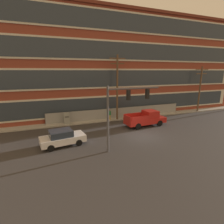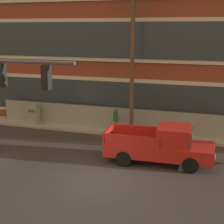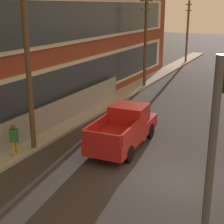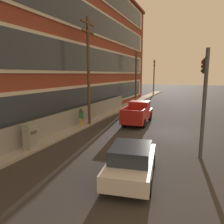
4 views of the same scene
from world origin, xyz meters
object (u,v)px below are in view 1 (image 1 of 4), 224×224
at_px(utility_pole_near_corner, 117,85).
at_px(electrical_cabinet, 67,119).
at_px(utility_pole_midblock, 200,87).
at_px(pickup_truck_red, 146,119).
at_px(traffic_signal_mast, 123,105).
at_px(pedestrian_near_cabinet, 109,114).
at_px(sedan_white, 62,138).

relative_size(utility_pole_near_corner, electrical_cabinet, 5.53).
bearing_deg(utility_pole_midblock, electrical_cabinet, 179.42).
distance_m(pickup_truck_red, utility_pole_near_corner, 6.21).
bearing_deg(electrical_cabinet, traffic_signal_mast, -67.44).
relative_size(utility_pole_midblock, pedestrian_near_cabinet, 4.65).
xyz_separation_m(sedan_white, utility_pole_near_corner, (8.40, 6.42, 4.31)).
height_order(utility_pole_near_corner, electrical_cabinet, utility_pole_near_corner).
bearing_deg(electrical_cabinet, utility_pole_midblock, -0.58).
bearing_deg(electrical_cabinet, pedestrian_near_cabinet, -0.26).
relative_size(traffic_signal_mast, utility_pole_near_corner, 0.64).
relative_size(utility_pole_midblock, electrical_cabinet, 4.67).
xyz_separation_m(utility_pole_midblock, pedestrian_near_cabinet, (-16.66, 0.20, -3.43)).
bearing_deg(electrical_cabinet, pickup_truck_red, -22.48).
height_order(electrical_cabinet, pedestrian_near_cabinet, pedestrian_near_cabinet).
bearing_deg(pedestrian_near_cabinet, traffic_signal_mast, -102.65).
distance_m(sedan_white, pedestrian_near_cabinet, 9.85).
relative_size(pickup_truck_red, pedestrian_near_cabinet, 3.33).
height_order(pickup_truck_red, electrical_cabinet, pickup_truck_red).
height_order(pickup_truck_red, utility_pole_midblock, utility_pole_midblock).
relative_size(sedan_white, pedestrian_near_cabinet, 2.63).
bearing_deg(pedestrian_near_cabinet, pickup_truck_red, -47.43).
distance_m(pickup_truck_red, pedestrian_near_cabinet, 5.47).
xyz_separation_m(sedan_white, pedestrian_near_cabinet, (7.28, 6.63, 0.18)).
height_order(traffic_signal_mast, utility_pole_near_corner, utility_pole_near_corner).
distance_m(traffic_signal_mast, sedan_white, 6.80).
relative_size(electrical_cabinet, pedestrian_near_cabinet, 0.99).
relative_size(traffic_signal_mast, pedestrian_near_cabinet, 3.50).
relative_size(traffic_signal_mast, pickup_truck_red, 1.05).
height_order(utility_pole_midblock, pedestrian_near_cabinet, utility_pole_midblock).
height_order(sedan_white, utility_pole_near_corner, utility_pole_near_corner).
bearing_deg(pickup_truck_red, pedestrian_near_cabinet, 132.57).
bearing_deg(pickup_truck_red, electrical_cabinet, 157.52).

